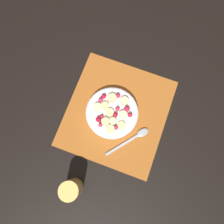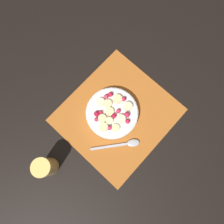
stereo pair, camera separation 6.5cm
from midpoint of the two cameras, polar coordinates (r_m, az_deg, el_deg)
The scene contains 5 objects.
ground_plane at distance 0.83m, azimuth -0.95°, elevation -0.70°, with size 3.00×3.00×0.00m, color black.
placemat at distance 0.82m, azimuth -0.95°, elevation -0.66°, with size 0.40×0.37×0.01m.
fruit_bowl at distance 0.80m, azimuth -2.27°, elevation -0.74°, with size 0.19×0.19×0.05m.
spoon at distance 0.81m, azimuth 3.98°, elevation -6.91°, with size 0.15×0.13×0.01m.
drinking_glass at distance 0.78m, azimuth -12.99°, elevation -19.49°, with size 0.06×0.06×0.11m.
Camera 1 is at (0.17, 0.04, 0.81)m, focal length 35.00 mm.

